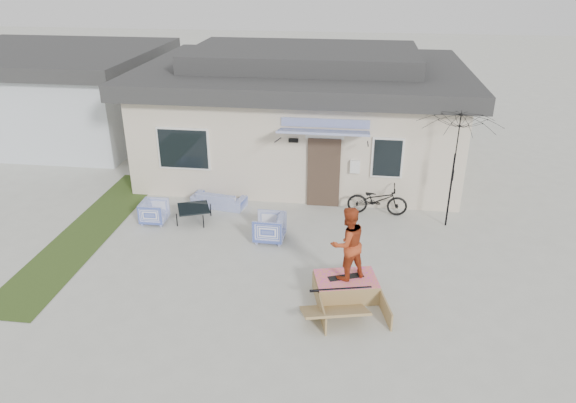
# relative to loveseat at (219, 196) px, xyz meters

# --- Properties ---
(ground) EXTENTS (90.00, 90.00, 0.00)m
(ground) POSITION_rel_loveseat_xyz_m (2.07, -4.00, -0.31)
(ground) COLOR #ACADA2
(ground) RESTS_ON ground
(grass_strip) EXTENTS (1.40, 8.00, 0.01)m
(grass_strip) POSITION_rel_loveseat_xyz_m (-3.13, -2.00, -0.31)
(grass_strip) COLOR #293D17
(grass_strip) RESTS_ON ground
(house) EXTENTS (10.80, 8.49, 4.10)m
(house) POSITION_rel_loveseat_xyz_m (2.07, 3.99, 1.63)
(house) COLOR beige
(house) RESTS_ON ground
(neighbor_house) EXTENTS (8.60, 7.60, 3.50)m
(neighbor_house) POSITION_rel_loveseat_xyz_m (-8.43, 6.00, 1.47)
(neighbor_house) COLOR silver
(neighbor_house) RESTS_ON ground
(loveseat) EXTENTS (1.66, 0.74, 0.63)m
(loveseat) POSITION_rel_loveseat_xyz_m (0.00, 0.00, 0.00)
(loveseat) COLOR #344BAB
(loveseat) RESTS_ON ground
(armchair_left) EXTENTS (0.66, 0.70, 0.70)m
(armchair_left) POSITION_rel_loveseat_xyz_m (-1.53, -1.27, 0.04)
(armchair_left) COLOR #344BAB
(armchair_left) RESTS_ON ground
(armchair_right) EXTENTS (0.74, 0.79, 0.80)m
(armchair_right) POSITION_rel_loveseat_xyz_m (1.83, -1.87, 0.09)
(armchair_right) COLOR #344BAB
(armchair_right) RESTS_ON ground
(coffee_table) EXTENTS (1.10, 1.10, 0.42)m
(coffee_table) POSITION_rel_loveseat_xyz_m (-0.46, -1.05, -0.10)
(coffee_table) COLOR black
(coffee_table) RESTS_ON ground
(bicycle) EXTENTS (1.73, 0.63, 1.10)m
(bicycle) POSITION_rel_loveseat_xyz_m (4.66, 0.08, 0.24)
(bicycle) COLOR black
(bicycle) RESTS_ON ground
(patio_umbrella) EXTENTS (2.74, 2.65, 2.20)m
(patio_umbrella) POSITION_rel_loveseat_xyz_m (6.56, -0.38, 1.44)
(patio_umbrella) COLOR black
(patio_umbrella) RESTS_ON ground
(skate_ramp) EXTENTS (1.70, 2.02, 0.44)m
(skate_ramp) POSITION_rel_loveseat_xyz_m (3.91, -4.15, -0.09)
(skate_ramp) COLOR olive
(skate_ramp) RESTS_ON ground
(skateboard) EXTENTS (0.80, 0.47, 0.05)m
(skateboard) POSITION_rel_loveseat_xyz_m (3.90, -4.11, 0.15)
(skateboard) COLOR black
(skateboard) RESTS_ON skate_ramp
(skater) EXTENTS (1.02, 0.97, 1.66)m
(skater) POSITION_rel_loveseat_xyz_m (3.90, -4.11, 1.00)
(skater) COLOR #A63B1B
(skater) RESTS_ON skateboard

